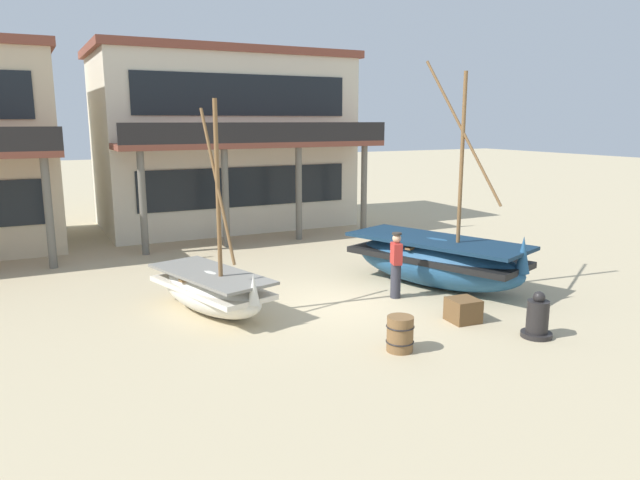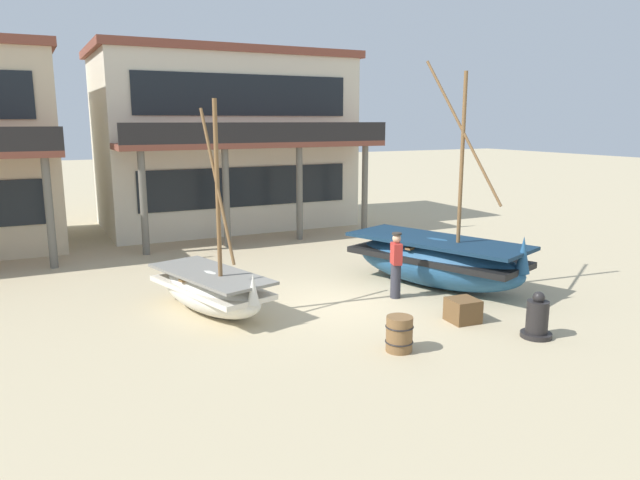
# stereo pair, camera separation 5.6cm
# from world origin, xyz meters

# --- Properties ---
(ground_plane) EXTENTS (120.00, 120.00, 0.00)m
(ground_plane) POSITION_xyz_m (0.00, 0.00, 0.00)
(ground_plane) COLOR tan
(fishing_boat_near_left) EXTENTS (2.26, 3.76, 4.90)m
(fishing_boat_near_left) POSITION_xyz_m (-3.00, 0.73, 0.55)
(fishing_boat_near_left) COLOR silver
(fishing_boat_near_left) RESTS_ON ground
(fishing_boat_centre_large) EXTENTS (3.45, 5.29, 5.94)m
(fishing_boat_centre_large) POSITION_xyz_m (3.09, 0.09, 0.72)
(fishing_boat_centre_large) COLOR #23517A
(fishing_boat_centre_large) RESTS_ON ground
(fisherman_by_hull) EXTENTS (0.32, 0.41, 1.68)m
(fisherman_by_hull) POSITION_xyz_m (1.49, -0.30, 0.83)
(fisherman_by_hull) COLOR #33333D
(fisherman_by_hull) RESTS_ON ground
(capstan_winch) EXTENTS (0.64, 0.64, 0.98)m
(capstan_winch) POSITION_xyz_m (2.54, -3.95, 0.39)
(capstan_winch) COLOR black
(capstan_winch) RESTS_ON ground
(wooden_barrel) EXTENTS (0.56, 0.56, 0.70)m
(wooden_barrel) POSITION_xyz_m (-0.44, -3.27, 0.35)
(wooden_barrel) COLOR brown
(wooden_barrel) RESTS_ON ground
(cargo_crate) EXTENTS (0.68, 0.68, 0.53)m
(cargo_crate) POSITION_xyz_m (1.81, -2.49, 0.26)
(cargo_crate) COLOR brown
(cargo_crate) RESTS_ON ground
(harbor_building_main) EXTENTS (10.36, 7.83, 7.21)m
(harbor_building_main) POSITION_xyz_m (1.07, 12.11, 3.61)
(harbor_building_main) COLOR beige
(harbor_building_main) RESTS_ON ground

